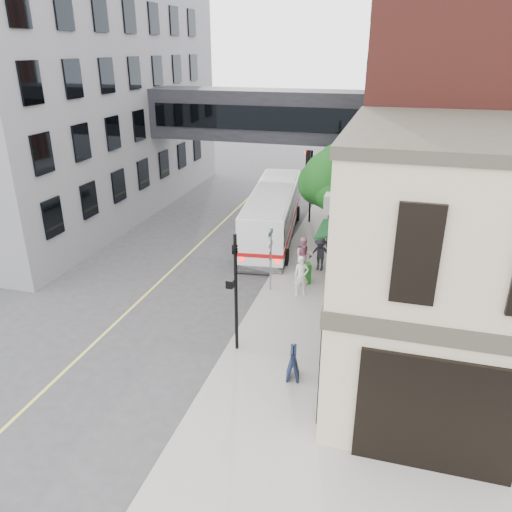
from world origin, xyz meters
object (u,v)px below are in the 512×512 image
Objects in this scene: bus at (273,212)px; newspaper_box at (305,273)px; pedestrian_c at (320,254)px; sandwich_board at (293,363)px; pedestrian_b at (304,256)px; pedestrian_a at (301,276)px.

bus is 10.95× the size of newspaper_box.
pedestrian_c is 1.51× the size of sandwich_board.
newspaper_box is (-0.43, -1.67, -0.36)m from pedestrian_c.
sandwich_board is (0.97, -7.28, 0.07)m from newspaper_box.
pedestrian_b is 0.97m from pedestrian_c.
bus is 5.53m from pedestrian_b.
pedestrian_c is (0.38, 2.92, -0.07)m from pedestrian_a.
pedestrian_b is at bearing -60.12° from bus.
bus reaches higher than pedestrian_a.
sandwich_board reaches higher than newspaper_box.
pedestrian_c reaches higher than sandwich_board.
pedestrian_b is (2.74, -4.77, -0.51)m from bus.
newspaper_box is 7.35m from sandwich_board.
pedestrian_b is 1.11m from newspaper_box.
pedestrian_a is 6.11m from sandwich_board.
pedestrian_b is 1.90× the size of newspaper_box.
newspaper_box is (2.99, -5.75, -0.96)m from bus.
newspaper_box is at bearing 87.20° from sandwich_board.
pedestrian_b is (-0.30, 2.23, 0.02)m from pedestrian_a.
pedestrian_b is at bearing 81.49° from newspaper_box.
sandwich_board is (3.96, -13.04, -0.89)m from bus.
pedestrian_a is at bearing 88.25° from sandwich_board.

